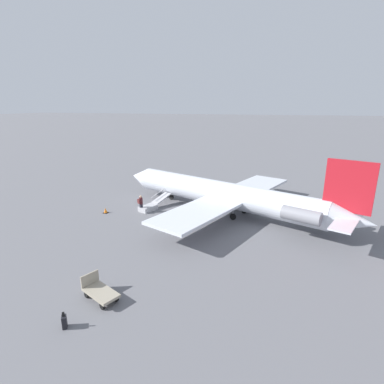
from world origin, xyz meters
The scene contains 7 objects.
ground_plane centered at (0.00, 0.00, 0.00)m, with size 600.00×600.00×0.00m, color slate.
airplane_main centered at (-0.81, 0.30, 1.95)m, with size 25.59×19.81×6.51m.
boarding_stairs centered at (7.08, 1.37, 0.37)m, with size 2.35×4.11×1.65m.
passenger centered at (7.69, 2.41, 1.00)m, with size 0.44×0.57×1.74m.
luggage_cart centered at (3.59, 15.80, 0.46)m, with size 2.46×1.89×1.22m.
suitcase centered at (3.92, 18.28, 0.33)m, with size 0.39×0.42×0.88m.
traffic_cone_near_stairs centered at (10.98, 3.67, 0.24)m, with size 0.48×0.48×0.52m.
Camera 1 is at (-5.56, 28.06, 10.46)m, focal length 28.00 mm.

